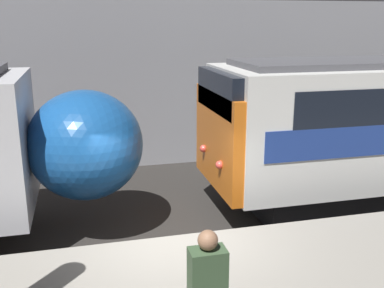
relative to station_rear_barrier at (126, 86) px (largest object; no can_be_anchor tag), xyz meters
name	(u,v)px	position (x,y,z in m)	size (l,w,h in m)	color
ground_plane	(173,282)	(0.00, -6.86, -2.57)	(120.00, 120.00, 0.00)	#282623
station_rear_barrier	(126,86)	(0.00, 0.00, 0.00)	(50.00, 0.15, 5.13)	#939399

